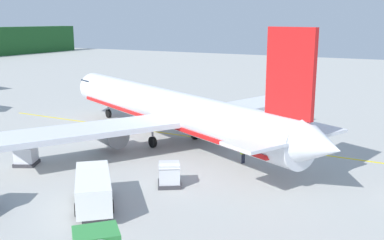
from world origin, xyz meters
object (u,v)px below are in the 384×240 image
at_px(airliner_foreground, 169,109).
at_px(cargo_container_far, 169,175).
at_px(cargo_container_near, 261,124).
at_px(crew_marshaller, 264,138).
at_px(crew_loader_left, 243,152).
at_px(service_truck_baggage, 93,189).
at_px(cargo_container_mid, 26,155).

distance_m(airliner_foreground, cargo_container_far, 13.09).
relative_size(cargo_container_near, crew_marshaller, 1.31).
xyz_separation_m(airliner_foreground, cargo_container_near, (8.05, -7.08, -2.38)).
height_order(cargo_container_near, crew_marshaller, cargo_container_near).
distance_m(crew_marshaller, crew_loader_left, 5.56).
bearing_deg(crew_marshaller, crew_loader_left, -179.34).
distance_m(cargo_container_near, crew_loader_left, 11.44).
xyz_separation_m(service_truck_baggage, cargo_container_far, (6.01, -2.25, -0.50)).
relative_size(service_truck_baggage, cargo_container_mid, 2.53).
bearing_deg(cargo_container_far, service_truck_baggage, 159.47).
bearing_deg(cargo_container_near, airliner_foreground, 138.66).
bearing_deg(cargo_container_near, cargo_container_far, 178.75).
xyz_separation_m(service_truck_baggage, crew_loader_left, (13.87, -5.09, -0.39)).
relative_size(airliner_foreground, crew_marshaller, 24.18).
relative_size(cargo_container_mid, cargo_container_far, 0.99).
height_order(service_truck_baggage, cargo_container_far, service_truck_baggage).
bearing_deg(cargo_container_mid, crew_loader_left, -60.04).
relative_size(airliner_foreground, cargo_container_mid, 16.25).
bearing_deg(cargo_container_far, cargo_container_mid, 96.79).
distance_m(cargo_container_far, crew_loader_left, 8.35).
relative_size(service_truck_baggage, crew_loader_left, 3.50).
bearing_deg(crew_marshaller, airliner_foreground, 104.43).
bearing_deg(crew_loader_left, cargo_container_mid, 119.96).
distance_m(service_truck_baggage, crew_marshaller, 20.07).
xyz_separation_m(cargo_container_near, cargo_container_mid, (-20.65, 14.01, -0.08)).
xyz_separation_m(cargo_container_mid, cargo_container_far, (1.62, -13.60, -0.01)).
distance_m(service_truck_baggage, cargo_container_near, 25.19).
relative_size(airliner_foreground, crew_loader_left, 22.51).
height_order(cargo_container_mid, crew_loader_left, cargo_container_mid).
bearing_deg(cargo_container_far, airliner_foreground, 31.27).
bearing_deg(crew_loader_left, cargo_container_far, 160.14).
xyz_separation_m(airliner_foreground, service_truck_baggage, (-17.00, -4.42, -1.98)).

